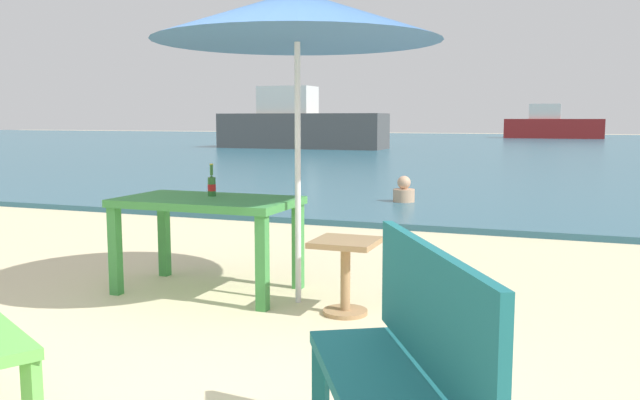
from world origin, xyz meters
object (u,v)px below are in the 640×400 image
patio_umbrella (297,17)px  boat_sailboat (552,126)px  swimmer_person (404,192)px  boat_cargo_ship (300,126)px  side_table_wood (345,266)px  bench_teal_center (405,363)px  beer_bottle_amber (212,185)px  picnic_table_green (207,212)px

patio_umbrella → boat_sailboat: 41.84m
swimmer_person → boat_cargo_ship: size_ratio=0.06×
swimmer_person → side_table_wood: bearing=-80.8°
bench_teal_center → beer_bottle_amber: bearing=131.0°
beer_bottle_amber → bench_teal_center: beer_bottle_amber is taller
side_table_wood → bench_teal_center: 2.39m
beer_bottle_amber → side_table_wood: beer_bottle_amber is taller
boat_cargo_ship → swimmer_person: bearing=-62.9°
patio_umbrella → picnic_table_green: bearing=176.6°
bench_teal_center → boat_cargo_ship: bearing=112.9°
picnic_table_green → boat_cargo_ship: boat_cargo_ship is taller
side_table_wood → swimmer_person: size_ratio=1.32×
beer_bottle_amber → bench_teal_center: 3.36m
swimmer_person → picnic_table_green: bearing=-93.0°
patio_umbrella → boat_sailboat: bearing=88.7°
picnic_table_green → bench_teal_center: bench_teal_center is taller
picnic_table_green → swimmer_person: bearing=87.0°
bench_teal_center → side_table_wood: bearing=113.2°
bench_teal_center → boat_sailboat: bearing=90.6°
boat_sailboat → swimmer_person: bearing=-92.3°
side_table_wood → swimmer_person: bearing=99.2°
side_table_wood → boat_sailboat: boat_sailboat is taller
patio_umbrella → bench_teal_center: (1.37, -2.35, -1.58)m
side_table_wood → boat_cargo_ship: size_ratio=0.07×
side_table_wood → boat_sailboat: 41.98m
boat_sailboat → patio_umbrella: bearing=-91.3°
picnic_table_green → boat_cargo_ship: 24.04m
beer_bottle_amber → boat_sailboat: (1.77, 41.64, 0.04)m
boat_cargo_ship → boat_sailboat: size_ratio=1.20×
beer_bottle_amber → boat_cargo_ship: bearing=110.4°
bench_teal_center → swimmer_person: bench_teal_center is taller
bench_teal_center → swimmer_person: (-1.87, 8.00, -0.30)m
patio_umbrella → swimmer_person: 5.97m
boat_cargo_ship → picnic_table_green: bearing=-69.6°
picnic_table_green → beer_bottle_amber: 0.24m
side_table_wood → swimmer_person: side_table_wood is taller
patio_umbrella → side_table_wood: bearing=-21.1°
boat_sailboat → beer_bottle_amber: bearing=-92.4°
picnic_table_green → boat_sailboat: size_ratio=0.23×
beer_bottle_amber → bench_teal_center: bearing=-49.0°
patio_umbrella → bench_teal_center: patio_umbrella is taller
bench_teal_center → boat_sailboat: boat_sailboat is taller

